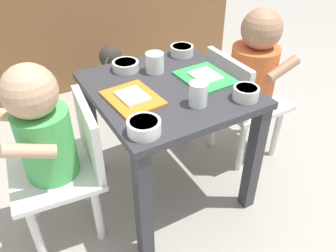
# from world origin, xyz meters

# --- Properties ---
(ground_plane) EXTENTS (7.00, 7.00, 0.00)m
(ground_plane) POSITION_xyz_m (0.00, 0.00, 0.00)
(ground_plane) COLOR #9E998E
(dining_table) EXTENTS (0.50, 0.52, 0.47)m
(dining_table) POSITION_xyz_m (0.00, 0.00, 0.38)
(dining_table) COLOR #333338
(dining_table) RESTS_ON ground
(seated_child_left) EXTENTS (0.31, 0.31, 0.65)m
(seated_child_left) POSITION_xyz_m (-0.41, 0.01, 0.41)
(seated_child_left) COLOR silver
(seated_child_left) RESTS_ON ground
(seated_child_right) EXTENTS (0.28, 0.28, 0.66)m
(seated_child_right) POSITION_xyz_m (0.41, 0.04, 0.41)
(seated_child_right) COLOR silver
(seated_child_right) RESTS_ON ground
(dog) EXTENTS (0.19, 0.48, 0.33)m
(dog) POSITION_xyz_m (0.10, 0.58, 0.22)
(dog) COLOR #332D28
(dog) RESTS_ON ground
(food_tray_left) EXTENTS (0.16, 0.20, 0.02)m
(food_tray_left) POSITION_xyz_m (-0.14, -0.02, 0.48)
(food_tray_left) COLOR orange
(food_tray_left) RESTS_ON dining_table
(food_tray_right) EXTENTS (0.16, 0.19, 0.02)m
(food_tray_right) POSITION_xyz_m (0.14, -0.02, 0.48)
(food_tray_right) COLOR green
(food_tray_right) RESTS_ON dining_table
(water_cup_left) EXTENTS (0.07, 0.07, 0.07)m
(water_cup_left) POSITION_xyz_m (0.01, 0.12, 0.50)
(water_cup_left) COLOR white
(water_cup_left) RESTS_ON dining_table
(water_cup_right) EXTENTS (0.06, 0.06, 0.07)m
(water_cup_right) POSITION_xyz_m (0.02, -0.15, 0.51)
(water_cup_right) COLOR white
(water_cup_right) RESTS_ON dining_table
(cereal_bowl_left_side) EXTENTS (0.10, 0.10, 0.03)m
(cereal_bowl_left_side) POSITION_xyz_m (-0.07, 0.18, 0.49)
(cereal_bowl_left_side) COLOR silver
(cereal_bowl_left_side) RESTS_ON dining_table
(veggie_bowl_far) EXTENTS (0.09, 0.09, 0.04)m
(veggie_bowl_far) POSITION_xyz_m (0.17, 0.19, 0.49)
(veggie_bowl_far) COLOR silver
(veggie_bowl_far) RESTS_ON dining_table
(veggie_bowl_near) EXTENTS (0.08, 0.08, 0.04)m
(veggie_bowl_near) POSITION_xyz_m (0.17, -0.19, 0.49)
(veggie_bowl_near) COLOR silver
(veggie_bowl_near) RESTS_ON dining_table
(cereal_bowl_right_side) EXTENTS (0.09, 0.09, 0.04)m
(cereal_bowl_right_side) POSITION_xyz_m (-0.19, -0.19, 0.49)
(cereal_bowl_right_side) COLOR white
(cereal_bowl_right_side) RESTS_ON dining_table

